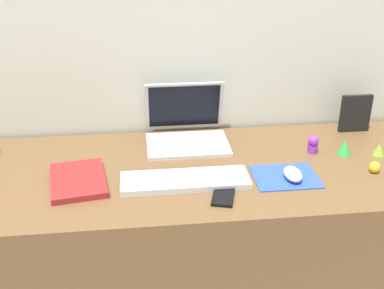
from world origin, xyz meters
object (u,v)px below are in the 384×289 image
(keyboard, at_px, (185,180))
(toy_figurine_purple, at_px, (313,144))
(toy_figurine_green, at_px, (345,147))
(mouse, at_px, (293,174))
(picture_frame, at_px, (355,113))
(toy_figurine_lime, at_px, (379,150))
(laptop, at_px, (186,127))
(toy_figurine_yellow, at_px, (375,167))
(cell_phone, at_px, (224,195))
(notebook_pad, at_px, (78,180))

(keyboard, distance_m, toy_figurine_purple, 0.51)
(toy_figurine_purple, bearing_deg, toy_figurine_green, -13.18)
(mouse, height_order, picture_frame, picture_frame)
(toy_figurine_green, height_order, toy_figurine_lime, toy_figurine_green)
(keyboard, distance_m, toy_figurine_green, 0.60)
(laptop, relative_size, toy_figurine_yellow, 7.55)
(picture_frame, xyz_separation_m, toy_figurine_lime, (0.00, -0.21, -0.05))
(laptop, distance_m, toy_figurine_green, 0.58)
(picture_frame, bearing_deg, toy_figurine_lime, -89.03)
(toy_figurine_yellow, distance_m, toy_figurine_lime, 0.14)
(keyboard, distance_m, toy_figurine_yellow, 0.63)
(picture_frame, xyz_separation_m, toy_figurine_purple, (-0.22, -0.17, -0.04))
(toy_figurine_green, bearing_deg, toy_figurine_yellow, -72.01)
(cell_phone, bearing_deg, toy_figurine_lime, 35.05)
(laptop, distance_m, toy_figurine_purple, 0.47)
(toy_figurine_green, height_order, toy_figurine_yellow, toy_figurine_green)
(notebook_pad, distance_m, toy_figurine_green, 0.93)
(picture_frame, relative_size, toy_figurine_yellow, 3.78)
(mouse, distance_m, toy_figurine_yellow, 0.28)
(notebook_pad, relative_size, toy_figurine_lime, 5.56)
(laptop, bearing_deg, toy_figurine_yellow, -28.54)
(mouse, relative_size, picture_frame, 0.64)
(mouse, bearing_deg, picture_frame, 44.65)
(cell_phone, xyz_separation_m, toy_figurine_purple, (0.37, 0.26, 0.03))
(keyboard, xyz_separation_m, picture_frame, (0.70, 0.33, 0.06))
(laptop, xyz_separation_m, toy_figurine_purple, (0.44, -0.16, -0.02))
(toy_figurine_yellow, xyz_separation_m, toy_figurine_lime, (0.07, 0.12, 0.00))
(cell_phone, bearing_deg, toy_figurine_yellow, 25.33)
(toy_figurine_purple, bearing_deg, keyboard, -160.78)
(notebook_pad, xyz_separation_m, toy_figurine_yellow, (0.97, -0.04, 0.01))
(keyboard, distance_m, notebook_pad, 0.34)
(keyboard, height_order, cell_phone, keyboard)
(laptop, bearing_deg, toy_figurine_lime, -16.89)
(laptop, height_order, toy_figurine_yellow, laptop)
(laptop, distance_m, toy_figurine_lime, 0.70)
(notebook_pad, bearing_deg, toy_figurine_lime, -4.62)
(toy_figurine_green, bearing_deg, picture_frame, 58.81)
(notebook_pad, relative_size, toy_figurine_purple, 3.67)
(keyboard, xyz_separation_m, toy_figurine_green, (0.59, 0.14, 0.02))
(laptop, xyz_separation_m, notebook_pad, (-0.38, -0.28, -0.04))
(notebook_pad, relative_size, toy_figurine_yellow, 6.04)
(mouse, height_order, toy_figurine_purple, toy_figurine_purple)
(keyboard, distance_m, toy_figurine_lime, 0.72)
(keyboard, xyz_separation_m, toy_figurine_yellow, (0.63, -0.00, 0.01))
(notebook_pad, bearing_deg, mouse, -13.79)
(mouse, distance_m, toy_figurine_purple, 0.23)
(toy_figurine_purple, bearing_deg, toy_figurine_lime, -11.66)
(keyboard, height_order, notebook_pad, same)
(mouse, height_order, toy_figurine_yellow, toy_figurine_yellow)
(toy_figurine_yellow, bearing_deg, toy_figurine_purple, 132.57)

